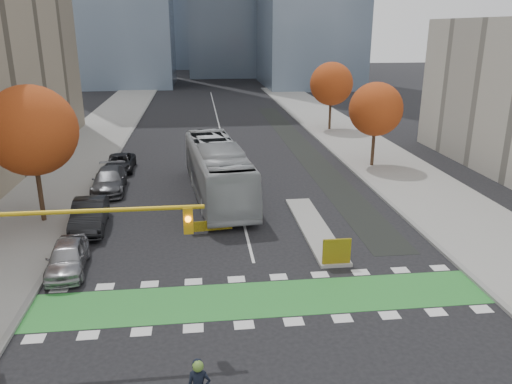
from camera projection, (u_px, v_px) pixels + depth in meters
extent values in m
plane|color=black|center=(268.00, 318.00, 20.25)|extent=(300.00, 300.00, 0.00)
cube|color=gray|center=(54.00, 183.00, 37.60)|extent=(7.00, 120.00, 0.15)
cube|color=gray|center=(398.00, 172.00, 40.59)|extent=(7.00, 120.00, 0.15)
cube|color=gray|center=(101.00, 181.00, 37.98)|extent=(0.30, 120.00, 0.16)
cube|color=gray|center=(356.00, 173.00, 40.20)|extent=(0.30, 120.00, 0.16)
cube|color=#2B8532|center=(263.00, 299.00, 21.66)|extent=(20.00, 3.00, 0.01)
cube|color=silver|center=(220.00, 129.00, 57.98)|extent=(0.15, 70.00, 0.01)
cube|color=black|center=(301.00, 147.00, 49.38)|extent=(2.50, 50.00, 0.01)
cube|color=gray|center=(314.00, 228.00, 29.16)|extent=(1.60, 10.00, 0.16)
cube|color=yellow|center=(337.00, 251.00, 24.40)|extent=(1.40, 0.12, 1.30)
cylinder|color=#332114|center=(39.00, 181.00, 29.42)|extent=(0.28, 0.28, 5.25)
sphere|color=#9E3013|center=(31.00, 131.00, 28.48)|extent=(5.20, 5.20, 5.20)
cylinder|color=#332114|center=(374.00, 140.00, 41.62)|extent=(0.28, 0.28, 4.55)
sphere|color=#9E3013|center=(376.00, 109.00, 40.80)|extent=(4.40, 4.40, 4.40)
cylinder|color=#332114|center=(330.00, 109.00, 56.71)|extent=(0.28, 0.28, 4.90)
sphere|color=#9E3013|center=(331.00, 84.00, 55.83)|extent=(4.80, 4.80, 4.80)
cylinder|color=#BF9914|center=(87.00, 211.00, 17.46)|extent=(8.20, 0.16, 0.16)
cube|color=#BF9914|center=(188.00, 220.00, 18.01)|extent=(0.35, 0.28, 1.00)
sphere|color=orange|center=(188.00, 219.00, 17.80)|extent=(0.22, 0.22, 0.22)
sphere|color=#597F2D|center=(198.00, 366.00, 13.81)|extent=(0.32, 0.32, 0.32)
imported|color=#A5A9AC|center=(218.00, 170.00, 34.27)|extent=(4.55, 13.83, 3.78)
imported|color=#95959A|center=(67.00, 257.00, 23.93)|extent=(2.11, 4.47, 1.48)
imported|color=black|center=(89.00, 215.00, 29.02)|extent=(2.15, 5.26, 1.70)
imported|color=#48494D|center=(109.00, 180.00, 35.79)|extent=(2.54, 5.63, 1.60)
imported|color=black|center=(120.00, 163.00, 40.95)|extent=(2.31, 4.82, 1.33)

